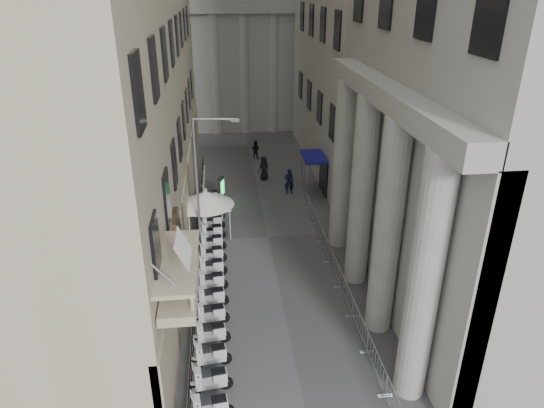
{
  "coord_description": "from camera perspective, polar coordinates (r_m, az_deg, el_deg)",
  "views": [
    {
      "loc": [
        -2.73,
        -7.81,
        14.78
      ],
      "look_at": [
        -0.28,
        14.45,
        4.5
      ],
      "focal_mm": 32.0,
      "sensor_mm": 36.0,
      "label": 1
    }
  ],
  "objects": [
    {
      "name": "pedestrian_a",
      "position": [
        36.78,
        2.02,
        2.65
      ],
      "size": [
        0.77,
        0.53,
        2.02
      ],
      "primitive_type": "imported",
      "rotation": [
        0.0,
        0.0,
        3.08
      ],
      "color": "black",
      "rests_on": "ground"
    },
    {
      "name": "scooter_12",
      "position": [
        32.05,
        -7.0,
        -3.01
      ],
      "size": [
        1.46,
        0.74,
        1.5
      ],
      "primitive_type": null,
      "rotation": [
        0.0,
        0.0,
        1.7
      ],
      "color": "silver",
      "rests_on": "ground"
    },
    {
      "name": "blue_awning",
      "position": [
        37.54,
        4.8,
        1.37
      ],
      "size": [
        1.6,
        3.0,
        3.0
      ],
      "primitive_type": null,
      "color": "navy",
      "rests_on": "ground"
    },
    {
      "name": "scooter_8",
      "position": [
        27.25,
        -7.02,
        -8.41
      ],
      "size": [
        1.46,
        0.74,
        1.5
      ],
      "primitive_type": null,
      "rotation": [
        0.0,
        0.0,
        1.7
      ],
      "color": "silver",
      "rests_on": "ground"
    },
    {
      "name": "scooter_4",
      "position": [
        22.78,
        -7.05,
        -16.01
      ],
      "size": [
        1.46,
        0.74,
        1.5
      ],
      "primitive_type": null,
      "rotation": [
        0.0,
        0.0,
        1.7
      ],
      "color": "silver",
      "rests_on": "ground"
    },
    {
      "name": "scooter_5",
      "position": [
        23.86,
        -7.04,
        -13.85
      ],
      "size": [
        1.46,
        0.74,
        1.5
      ],
      "primitive_type": null,
      "rotation": [
        0.0,
        0.0,
        1.7
      ],
      "color": "silver",
      "rests_on": "ground"
    },
    {
      "name": "barrier_6",
      "position": [
        31.61,
        5.33,
        -3.34
      ],
      "size": [
        0.6,
        2.4,
        1.1
      ],
      "primitive_type": null,
      "color": "#B4B7BD",
      "rests_on": "ground"
    },
    {
      "name": "barrier_1",
      "position": [
        21.74,
        12.05,
        -18.85
      ],
      "size": [
        0.6,
        2.4,
        1.1
      ],
      "primitive_type": null,
      "color": "#B4B7BD",
      "rests_on": "ground"
    },
    {
      "name": "scooter_2",
      "position": [
        20.75,
        -7.07,
        -21.0
      ],
      "size": [
        1.46,
        0.74,
        1.5
      ],
      "primitive_type": null,
      "rotation": [
        0.0,
        0.0,
        1.7
      ],
      "color": "silver",
      "rests_on": "ground"
    },
    {
      "name": "barrier_4",
      "position": [
        27.41,
        7.36,
        -8.21
      ],
      "size": [
        0.6,
        2.4,
        1.1
      ],
      "primitive_type": null,
      "color": "#B4B7BD",
      "rests_on": "ground"
    },
    {
      "name": "pedestrian_c",
      "position": [
        39.58,
        -0.96,
        4.25
      ],
      "size": [
        1.14,
        1.01,
        1.96
      ],
      "primitive_type": "imported",
      "rotation": [
        0.0,
        0.0,
        3.66
      ],
      "color": "black",
      "rests_on": "ground"
    },
    {
      "name": "info_kiosk",
      "position": [
        35.6,
        -6.03,
        1.67
      ],
      "size": [
        0.54,
        0.94,
        1.9
      ],
      "rotation": [
        0.0,
        0.0,
        -0.33
      ],
      "color": "black",
      "rests_on": "ground"
    },
    {
      "name": "security_tent",
      "position": [
        30.44,
        -7.38,
        0.5
      ],
      "size": [
        3.58,
        3.58,
        2.9
      ],
      "color": "silver",
      "rests_on": "ground"
    },
    {
      "name": "scooter_9",
      "position": [
        28.42,
        -7.02,
        -6.89
      ],
      "size": [
        1.46,
        0.74,
        1.5
      ],
      "primitive_type": null,
      "rotation": [
        0.0,
        0.0,
        1.7
      ],
      "color": "silver",
      "rests_on": "ground"
    },
    {
      "name": "street_lamp",
      "position": [
        27.85,
        -8.26,
        3.44
      ],
      "size": [
        2.64,
        0.52,
        8.1
      ],
      "rotation": [
        0.0,
        0.0,
        -0.13
      ],
      "color": "#979A9F",
      "rests_on": "ground"
    },
    {
      "name": "barrier_5",
      "position": [
        29.48,
        6.27,
        -5.6
      ],
      "size": [
        0.6,
        2.4,
        1.1
      ],
      "primitive_type": null,
      "color": "#B4B7BD",
      "rests_on": "ground"
    },
    {
      "name": "scooter_14",
      "position": [
        34.54,
        -7.0,
        -0.88
      ],
      "size": [
        1.46,
        0.74,
        1.5
      ],
      "primitive_type": null,
      "rotation": [
        0.0,
        0.0,
        1.7
      ],
      "color": "silver",
      "rests_on": "ground"
    },
    {
      "name": "scooter_10",
      "position": [
        29.62,
        -7.01,
        -5.49
      ],
      "size": [
        1.46,
        0.74,
        1.5
      ],
      "primitive_type": null,
      "rotation": [
        0.0,
        0.0,
        1.7
      ],
      "color": "silver",
      "rests_on": "ground"
    },
    {
      "name": "scooter_3",
      "position": [
        21.75,
        -7.06,
        -18.39
      ],
      "size": [
        1.46,
        0.74,
        1.5
      ],
      "primitive_type": null,
      "rotation": [
        0.0,
        0.0,
        1.7
      ],
      "color": "silver",
      "rests_on": "ground"
    },
    {
      "name": "barrier_2",
      "position": [
        23.52,
        10.19,
        -14.75
      ],
      "size": [
        0.6,
        2.4,
        1.1
      ],
      "primitive_type": null,
      "color": "#B4B7BD",
      "rests_on": "ground"
    },
    {
      "name": "scooter_7",
      "position": [
        26.09,
        -7.03,
        -10.06
      ],
      "size": [
        1.46,
        0.74,
        1.5
      ],
      "primitive_type": null,
      "rotation": [
        0.0,
        0.0,
        1.7
      ],
      "color": "silver",
      "rests_on": "ground"
    },
    {
      "name": "barrier_7",
      "position": [
        33.79,
        4.51,
        -1.37
      ],
      "size": [
        0.6,
        2.4,
        1.1
      ],
      "primitive_type": null,
      "color": "#B4B7BD",
      "rests_on": "ground"
    },
    {
      "name": "pedestrian_b",
      "position": [
        44.61,
        -1.96,
        6.44
      ],
      "size": [
        1.03,
        0.97,
        1.69
      ],
      "primitive_type": "imported",
      "rotation": [
        0.0,
        0.0,
        2.6
      ],
      "color": "black",
      "rests_on": "ground"
    },
    {
      "name": "scooter_15",
      "position": [
        35.8,
        -6.99,
        0.07
      ],
      "size": [
        1.46,
        0.74,
        1.5
      ],
      "primitive_type": null,
      "rotation": [
        0.0,
        0.0,
        1.7
      ],
      "color": "silver",
      "rests_on": "ground"
    },
    {
      "name": "barrier_3",
      "position": [
        25.41,
        8.65,
        -11.24
      ],
      "size": [
        0.6,
        2.4,
        1.1
      ],
      "primitive_type": null,
      "color": "#B4B7BD",
      "rests_on": "ground"
    },
    {
      "name": "scooter_13",
      "position": [
        33.29,
        -7.0,
        -1.9
      ],
      "size": [
        1.46,
        0.74,
        1.5
      ],
      "primitive_type": null,
      "rotation": [
        0.0,
        0.0,
        1.7
      ],
      "color": "silver",
      "rests_on": "ground"
    },
    {
      "name": "scooter_11",
      "position": [
        30.83,
        -7.01,
        -4.2
      ],
      "size": [
        1.46,
        0.74,
        1.5
      ],
      "primitive_type": null,
      "rotation": [
        0.0,
        0.0,
        1.7
      ],
      "color": "silver",
      "rests_on": "ground"
    },
    {
      "name": "iron_fence",
      "position": [
        29.79,
        -8.51,
        -5.4
      ],
      "size": [
        0.3,
        28.0,
        1.4
      ],
      "primitive_type": null,
      "color": "black",
      "rests_on": "ground"
    },
    {
      "name": "scooter_6",
      "position": [
        24.96,
        -7.03,
        -11.87
      ],
      "size": [
        1.46,
        0.74,
        1.5
      ],
      "primitive_type": null,
      "rotation": [
        0.0,
        0.0,
        1.7
      ],
      "color": "silver",
      "rests_on": "ground"
    }
  ]
}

